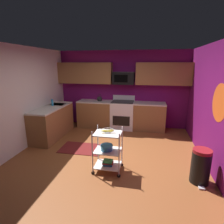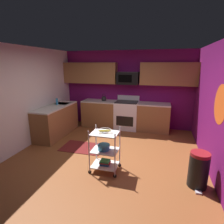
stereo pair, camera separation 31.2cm
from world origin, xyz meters
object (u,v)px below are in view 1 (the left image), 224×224
Objects in this scene: mixing_bowl_large at (107,147)px; book_stack at (108,163)px; rolling_cart at (108,150)px; trash_can at (201,166)px; dish_soap_bottle at (52,102)px; oven_range at (123,115)px; fruit_bowl at (108,131)px; microwave at (124,78)px; kettle at (100,99)px.

mixing_bowl_large reaches higher than book_stack.
book_stack is at bearing 0.00° from mixing_bowl_large.
rolling_cart reaches higher than trash_can.
trash_can is at bearing -24.23° from dish_soap_bottle.
dish_soap_bottle is (-2.02, -0.99, 0.54)m from oven_range.
fruit_bowl is 1.16× the size of book_stack.
book_stack is (0.07, -2.78, -1.52)m from microwave.
fruit_bowl is at bearing -71.96° from kettle.
dish_soap_bottle is at bearing 141.15° from fruit_bowl.
fruit_bowl is 0.41× the size of trash_can.
kettle reaches higher than rolling_cart.
book_stack is 2.81m from dish_soap_bottle.
rolling_cart is at bearing 0.00° from fruit_bowl.
rolling_cart is at bearing -71.96° from kettle.
oven_range is 1.57× the size of microwave.
fruit_bowl is at bearing 178.36° from trash_can.
kettle is (-0.87, 2.67, 0.82)m from book_stack.
dish_soap_bottle is (-1.22, -0.99, 0.02)m from kettle.
rolling_cart is at bearing -38.85° from dish_soap_bottle.
rolling_cart is 1.77m from trash_can.
mixing_bowl_large is 2.84m from kettle.
kettle is (-0.80, -0.00, 0.52)m from oven_range.
mixing_bowl_large is at bearing -89.04° from microwave.
dish_soap_bottle is (-2.06, 1.68, 0.50)m from mixing_bowl_large.
trash_can is (1.76, -0.05, -0.13)m from rolling_cart.
oven_range is 2.70m from fruit_bowl.
fruit_bowl is at bearing -38.85° from dish_soap_bottle.
dish_soap_bottle is (-2.09, 1.68, 0.57)m from rolling_cart.
dish_soap_bottle is (-2.02, -1.10, -0.68)m from microwave.
book_stack is 0.89× the size of kettle.
mixing_bowl_large is (0.05, -2.67, 0.04)m from oven_range.
trash_can is at bearing -45.96° from kettle.
fruit_bowl reaches higher than trash_can.
fruit_bowl is 1.84m from trash_can.
rolling_cart reaches higher than fruit_bowl.
microwave reaches higher than trash_can.
fruit_bowl is at bearing 0.00° from mixing_bowl_large.
oven_range is 4.04× the size of fruit_bowl.
trash_can is at bearing -56.10° from oven_range.
kettle is at bearing -179.72° from oven_range.
oven_range is 1.67× the size of trash_can.
oven_range is at bearing 90.99° from mixing_bowl_large.
rolling_cart is 1.39× the size of trash_can.
microwave is (-0.00, 0.10, 1.22)m from oven_range.
dish_soap_bottle is at bearing 155.77° from trash_can.
fruit_bowl is 2.81m from kettle.
mixing_bowl_large is 0.95× the size of kettle.
rolling_cart is 3.90× the size of book_stack.
fruit_bowl is 1.36× the size of dish_soap_bottle.
oven_range is 1.20× the size of rolling_cart.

